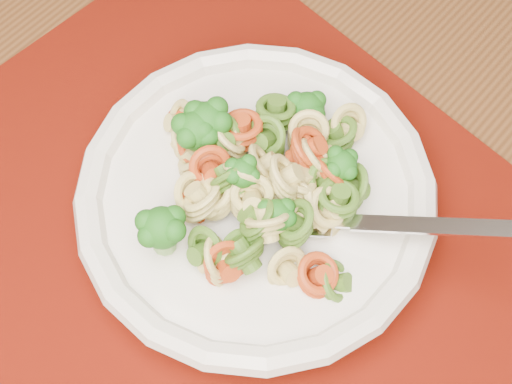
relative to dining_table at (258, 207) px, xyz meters
The scene contains 5 objects.
dining_table is the anchor object (origin of this frame).
placemat 0.14m from the dining_table, 69.02° to the right, with size 0.47×0.37×0.00m, color #570F03.
pasta_bowl 0.16m from the dining_table, 58.67° to the right, with size 0.25×0.25×0.05m.
pasta_broccoli_heap 0.17m from the dining_table, 58.67° to the right, with size 0.21×0.21×0.06m, color tan, non-canonical shape.
fork 0.18m from the dining_table, 33.81° to the right, with size 0.19×0.02×0.01m, color silver, non-canonical shape.
Camera 1 is at (-0.18, 0.53, 1.20)m, focal length 50.00 mm.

